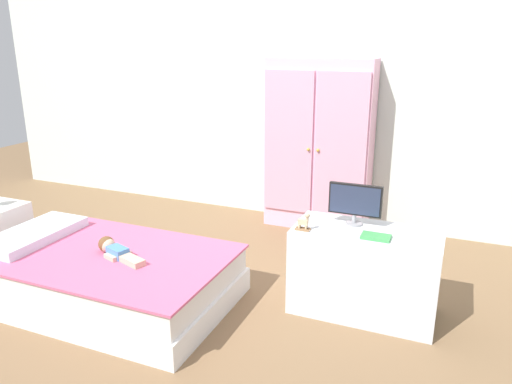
% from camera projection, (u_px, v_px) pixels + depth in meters
% --- Properties ---
extents(ground_plane, '(10.00, 10.00, 0.02)m').
position_uv_depth(ground_plane, '(220.00, 295.00, 3.12)').
color(ground_plane, brown).
extents(back_wall, '(6.40, 0.05, 2.70)m').
position_uv_depth(back_wall, '(302.00, 64.00, 4.10)').
color(back_wall, silver).
rests_on(back_wall, ground_plane).
extents(bed, '(1.52, 0.92, 0.31)m').
position_uv_depth(bed, '(106.00, 276.00, 3.02)').
color(bed, white).
rests_on(bed, ground_plane).
extents(pillow, '(0.32, 0.66, 0.06)m').
position_uv_depth(pillow, '(33.00, 234.00, 3.17)').
color(pillow, silver).
rests_on(pillow, bed).
extents(doll, '(0.38, 0.19, 0.10)m').
position_uv_depth(doll, '(113.00, 249.00, 2.93)').
color(doll, '#4C84C6').
rests_on(doll, bed).
extents(wardrobe, '(0.86, 0.31, 1.41)m').
position_uv_depth(wardrobe, '(319.00, 146.00, 4.04)').
color(wardrobe, '#EFADCC').
rests_on(wardrobe, ground_plane).
extents(tv_stand, '(0.82, 0.40, 0.51)m').
position_uv_depth(tv_stand, '(364.00, 272.00, 2.85)').
color(tv_stand, silver).
rests_on(tv_stand, ground_plane).
extents(tv_monitor, '(0.31, 0.10, 0.24)m').
position_uv_depth(tv_monitor, '(355.00, 201.00, 2.82)').
color(tv_monitor, '#99999E').
rests_on(tv_monitor, tv_stand).
extents(rocking_horse_toy, '(0.09, 0.04, 0.10)m').
position_uv_depth(rocking_horse_toy, '(304.00, 222.00, 2.77)').
color(rocking_horse_toy, '#8E6642').
rests_on(rocking_horse_toy, tv_stand).
extents(book_green, '(0.16, 0.10, 0.02)m').
position_uv_depth(book_green, '(376.00, 237.00, 2.67)').
color(book_green, '#429E51').
rests_on(book_green, tv_stand).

